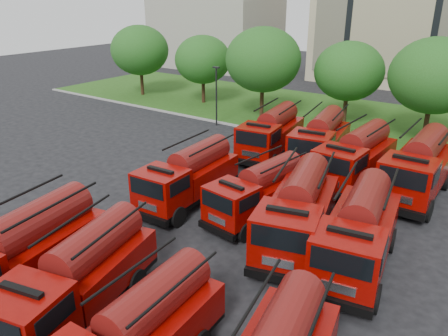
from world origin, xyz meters
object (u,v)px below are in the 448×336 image
at_px(fire_truck_0, 19,255).
at_px(fire_truck_4, 189,176).
at_px(fire_truck_5, 259,191).
at_px(fire_truck_1, 78,278).
at_px(fire_truck_11, 419,167).
at_px(fire_truck_10, 356,157).
at_px(fire_truck_8, 272,133).
at_px(fire_truck_7, 359,231).
at_px(fire_truck_6, 299,211).
at_px(firefighter_5, 350,268).
at_px(firefighter_4, 95,284).
at_px(fire_truck_9, 320,140).

height_order(fire_truck_0, fire_truck_4, fire_truck_0).
relative_size(fire_truck_0, fire_truck_5, 1.18).
distance_m(fire_truck_1, fire_truck_11, 18.93).
bearing_deg(fire_truck_10, fire_truck_8, 171.69).
xyz_separation_m(fire_truck_1, fire_truck_5, (1.27, 10.08, -0.12)).
height_order(fire_truck_7, fire_truck_8, fire_truck_7).
relative_size(fire_truck_0, fire_truck_8, 1.03).
bearing_deg(fire_truck_0, fire_truck_1, -0.53).
relative_size(fire_truck_5, fire_truck_8, 0.88).
bearing_deg(fire_truck_1, fire_truck_5, 69.64).
relative_size(fire_truck_5, fire_truck_6, 0.84).
bearing_deg(fire_truck_11, fire_truck_6, -110.08).
xyz_separation_m(fire_truck_1, fire_truck_6, (4.09, 8.84, 0.12)).
xyz_separation_m(fire_truck_4, firefighter_5, (9.59, -0.85, -1.59)).
height_order(fire_truck_4, firefighter_5, fire_truck_4).
distance_m(fire_truck_4, fire_truck_10, 10.25).
distance_m(fire_truck_1, firefighter_4, 2.39).
distance_m(fire_truck_0, firefighter_4, 3.10).
xyz_separation_m(fire_truck_8, fire_truck_9, (3.50, 0.43, 0.04)).
xyz_separation_m(fire_truck_4, fire_truck_10, (6.46, 7.96, 0.10)).
xyz_separation_m(firefighter_4, firefighter_5, (7.94, 7.09, 0.00)).
height_order(fire_truck_10, fire_truck_11, fire_truck_11).
relative_size(fire_truck_1, fire_truck_5, 1.10).
bearing_deg(fire_truck_11, firefighter_5, -92.69).
height_order(fire_truck_6, firefighter_4, fire_truck_6).
distance_m(fire_truck_10, fire_truck_11, 3.53).
relative_size(fire_truck_9, fire_truck_11, 0.99).
bearing_deg(fire_truck_6, firefighter_4, -139.56).
height_order(fire_truck_10, firefighter_5, fire_truck_10).
bearing_deg(fire_truck_10, firefighter_4, -103.96).
distance_m(fire_truck_6, firefighter_4, 9.25).
relative_size(fire_truck_6, fire_truck_8, 1.04).
bearing_deg(fire_truck_5, firefighter_5, -9.09).
bearing_deg(fire_truck_7, firefighter_5, -115.23).
distance_m(fire_truck_4, fire_truck_11, 12.90).
height_order(fire_truck_0, fire_truck_11, fire_truck_11).
bearing_deg(fire_truck_9, fire_truck_10, -38.67).
height_order(fire_truck_4, fire_truck_10, fire_truck_10).
distance_m(fire_truck_5, fire_truck_9, 8.97).
xyz_separation_m(fire_truck_9, firefighter_4, (-1.73, -17.63, -1.70)).
xyz_separation_m(fire_truck_0, fire_truck_9, (3.52, 19.50, -0.01)).
height_order(fire_truck_8, fire_truck_10, fire_truck_10).
height_order(fire_truck_5, fire_truck_6, fire_truck_6).
distance_m(fire_truck_5, fire_truck_11, 9.52).
xyz_separation_m(fire_truck_7, fire_truck_9, (-6.28, 10.28, 0.03)).
relative_size(fire_truck_4, firefighter_5, 4.19).
xyz_separation_m(fire_truck_1, fire_truck_11, (7.22, 17.50, 0.19)).
relative_size(fire_truck_1, fire_truck_6, 0.93).
height_order(fire_truck_0, firefighter_5, fire_truck_0).
xyz_separation_m(fire_truck_0, firefighter_4, (1.79, 1.86, -1.71)).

